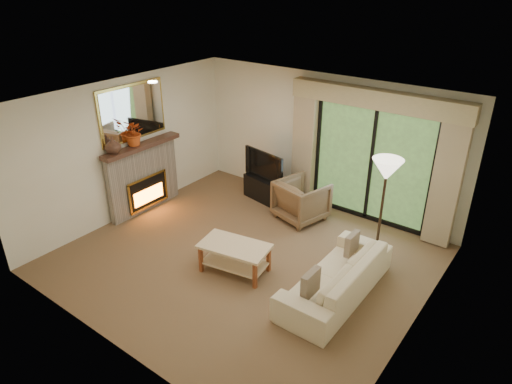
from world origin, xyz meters
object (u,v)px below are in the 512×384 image
Objects in this scene: sofa at (336,276)px; coffee_table at (235,258)px; media_console at (267,189)px; armchair at (301,200)px.

sofa is 2.00× the size of coffee_table.
sofa is 1.59m from coffee_table.
media_console is 1.01m from armchair.
armchair is 0.40× the size of sofa.
sofa is (2.56, -1.87, 0.07)m from media_console.
sofa is (1.59, -1.62, -0.07)m from armchair.
sofa reaches higher than media_console.
media_console is at bearing -126.24° from sofa.
armchair is at bearing -135.62° from sofa.
media_console is 0.45× the size of sofa.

